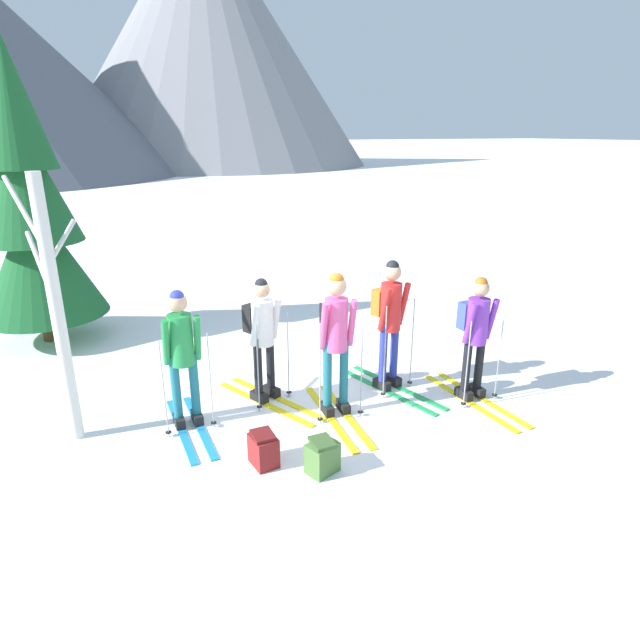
% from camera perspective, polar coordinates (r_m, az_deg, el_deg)
% --- Properties ---
extents(ground_plane, '(400.00, 400.00, 0.00)m').
position_cam_1_polar(ground_plane, '(7.20, -0.81, -8.90)').
color(ground_plane, white).
extents(skier_in_green, '(0.61, 1.60, 1.73)m').
position_cam_1_polar(skier_in_green, '(6.51, -14.46, -3.25)').
color(skier_in_green, '#1E84D1').
rests_on(skier_in_green, ground).
extents(skier_in_white, '(1.00, 1.73, 1.68)m').
position_cam_1_polar(skier_in_white, '(6.98, -6.13, -1.46)').
color(skier_in_white, yellow).
rests_on(skier_in_white, ground).
extents(skier_in_pink, '(0.61, 1.73, 1.85)m').
position_cam_1_polar(skier_in_pink, '(6.55, 1.69, -1.68)').
color(skier_in_pink, yellow).
rests_on(skier_in_pink, ground).
extents(skier_in_red, '(0.76, 1.77, 1.83)m').
position_cam_1_polar(skier_in_red, '(7.29, 7.41, 0.28)').
color(skier_in_red, green).
rests_on(skier_in_red, ground).
extents(skier_in_purple, '(0.61, 1.78, 1.69)m').
position_cam_1_polar(skier_in_purple, '(7.27, 16.20, -1.25)').
color(skier_in_purple, yellow).
rests_on(skier_in_purple, ground).
extents(pine_tree_near, '(2.00, 2.00, 4.82)m').
position_cam_1_polar(pine_tree_near, '(9.93, -28.41, 10.15)').
color(pine_tree_near, '#51381E').
rests_on(pine_tree_near, ground).
extents(birch_tree_tall, '(0.68, 0.72, 3.04)m').
position_cam_1_polar(birch_tree_tall, '(6.51, -26.24, 1.10)').
color(birch_tree_tall, silver).
rests_on(birch_tree_tall, ground).
extents(backpack_on_snow_front, '(0.38, 0.33, 0.38)m').
position_cam_1_polar(backpack_on_snow_front, '(5.82, 0.25, -14.29)').
color(backpack_on_snow_front, '#4C7238').
rests_on(backpack_on_snow_front, ground).
extents(backpack_on_snow_beside, '(0.28, 0.35, 0.38)m').
position_cam_1_polar(backpack_on_snow_beside, '(5.97, -6.03, -13.48)').
color(backpack_on_snow_beside, maroon).
rests_on(backpack_on_snow_beside, ground).
extents(mountain_ridge_distant, '(62.97, 42.79, 24.19)m').
position_cam_1_polar(mountain_ridge_distant, '(56.81, -28.38, 25.47)').
color(mountain_ridge_distant, slate).
rests_on(mountain_ridge_distant, ground).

